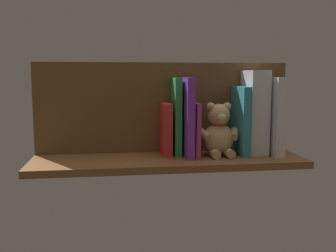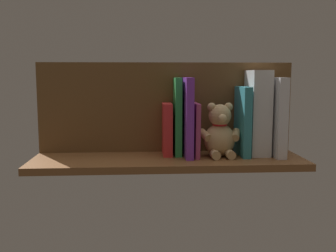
{
  "view_description": "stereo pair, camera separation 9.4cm",
  "coord_description": "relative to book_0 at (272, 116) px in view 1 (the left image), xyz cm",
  "views": [
    {
      "loc": [
        17.12,
        120.71,
        25.93
      ],
      "look_at": [
        0.0,
        0.0,
        10.11
      ],
      "focal_mm": 41.61,
      "sensor_mm": 36.0,
      "label": 1
    },
    {
      "loc": [
        7.74,
        121.67,
        25.93
      ],
      "look_at": [
        0.0,
        0.0,
        10.11
      ],
      "focal_mm": 41.61,
      "sensor_mm": 36.0,
      "label": 2
    }
  ],
  "objects": [
    {
      "name": "shelf_back_panel",
      "position": [
        35.11,
        -8.89,
        2.49
      ],
      "size": [
        85.86,
        1.5,
        30.33
      ],
      "primitive_type": "cube",
      "color": "brown",
      "rests_on": "ground_plane"
    },
    {
      "name": "ground_plane",
      "position": [
        35.11,
        1.55,
        -13.77
      ],
      "size": [
        85.86,
        25.36,
        2.2
      ],
      "primitive_type": "cube",
      "color": "brown"
    },
    {
      "name": "book_2",
      "position": [
        26.02,
        -0.92,
        -4.07
      ],
      "size": [
        1.62,
        13.64,
        17.22
      ],
      "primitive_type": "cube",
      "rotation": [
        0.0,
        -0.01,
        0.0
      ],
      "color": "#B23F72",
      "rests_on": "ground_plane"
    },
    {
      "name": "book_4",
      "position": [
        31.73,
        -2.79,
        -0.04
      ],
      "size": [
        2.14,
        9.88,
        25.27
      ],
      "primitive_type": "cube",
      "color": "green",
      "rests_on": "ground_plane"
    },
    {
      "name": "dictionary_thick_white",
      "position": [
        5.44,
        -1.68,
        1.15
      ],
      "size": [
        6.26,
        11.92,
        27.65
      ],
      "primitive_type": "cube",
      "color": "silver",
      "rests_on": "ground_plane"
    },
    {
      "name": "teddy_bear",
      "position": [
        18.35,
        0.77,
        -5.03
      ],
      "size": [
        14.09,
        11.28,
        17.38
      ],
      "rotation": [
        0.0,
        0.0,
        0.04
      ],
      "color": "tan",
      "rests_on": "ground_plane"
    },
    {
      "name": "book_0",
      "position": [
        0.0,
        0.0,
        0.0
      ],
      "size": [
        3.1,
        15.47,
        25.35
      ],
      "primitive_type": "cube",
      "color": "silver",
      "rests_on": "ground_plane"
    },
    {
      "name": "book_5",
      "position": [
        35.03,
        -2.79,
        -4.16
      ],
      "size": [
        2.96,
        9.89,
        17.02
      ],
      "primitive_type": "cube",
      "color": "red",
      "rests_on": "ground_plane"
    },
    {
      "name": "book_1",
      "position": [
        10.58,
        -0.83,
        -1.47
      ],
      "size": [
        2.51,
        13.81,
        22.4
      ],
      "primitive_type": "cube",
      "color": "teal",
      "rests_on": "ground_plane"
    },
    {
      "name": "book_3",
      "position": [
        28.7,
        -0.24,
        0.0
      ],
      "size": [
        2.39,
        15.0,
        25.35
      ],
      "primitive_type": "cube",
      "color": "purple",
      "rests_on": "ground_plane"
    }
  ]
}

